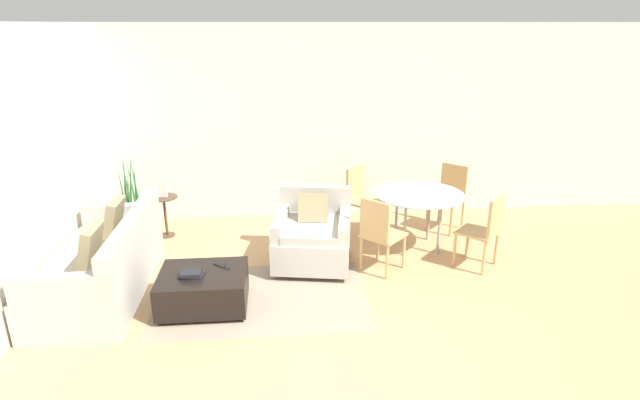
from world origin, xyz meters
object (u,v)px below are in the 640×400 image
(armchair, at_px, (313,236))
(dining_chair_near_left, at_px, (379,231))
(dining_chair_near_right, at_px, (486,227))
(side_table, at_px, (165,209))
(dining_chair_far_right, at_px, (450,192))
(book_stack, at_px, (191,274))
(dining_chair_far_left, at_px, (361,195))
(ottoman, at_px, (204,288))
(tv_remote_secondary, at_px, (227,266))
(dining_table, at_px, (419,199))
(tv_remote_primary, at_px, (220,265))
(picture_frame, at_px, (163,190))
(couch, at_px, (103,267))
(potted_plant, at_px, (133,217))

(armchair, height_order, dining_chair_near_left, dining_chair_near_left)
(dining_chair_near_left, relative_size, dining_chair_near_right, 1.00)
(side_table, relative_size, dining_chair_far_right, 0.63)
(book_stack, xyz_separation_m, dining_chair_far_left, (2.01, 1.90, 0.11))
(armchair, relative_size, dining_chair_far_right, 1.18)
(ottoman, xyz_separation_m, dining_chair_far_left, (1.91, 1.84, 0.31))
(tv_remote_secondary, xyz_separation_m, dining_chair_far_right, (2.92, 1.72, 0.13))
(tv_remote_secondary, relative_size, dining_table, 0.13)
(side_table, relative_size, dining_table, 0.50)
(tv_remote_primary, bearing_deg, picture_frame, 117.58)
(tv_remote_primary, xyz_separation_m, tv_remote_secondary, (0.08, -0.03, 0.00))
(side_table, relative_size, picture_frame, 2.93)
(armchair, distance_m, book_stack, 1.59)
(couch, height_order, potted_plant, potted_plant)
(picture_frame, height_order, dining_chair_near_left, dining_chair_near_left)
(couch, height_order, dining_chair_far_right, couch)
(armchair, relative_size, dining_chair_near_right, 1.18)
(book_stack, distance_m, dining_chair_near_right, 3.32)
(dining_chair_near_left, bearing_deg, tv_remote_secondary, -164.23)
(armchair, bearing_deg, ottoman, -142.79)
(tv_remote_primary, height_order, potted_plant, potted_plant)
(dining_table, bearing_deg, picture_frame, 168.75)
(side_table, bearing_deg, dining_table, -11.25)
(couch, bearing_deg, book_stack, -24.37)
(armchair, xyz_separation_m, ottoman, (-1.18, -0.89, -0.14))
(armchair, relative_size, dining_chair_far_left, 1.18)
(dining_chair_near_right, bearing_deg, potted_plant, 162.79)
(dining_chair_near_right, xyz_separation_m, dining_chair_far_left, (-1.25, 1.25, 0.00))
(dining_table, bearing_deg, ottoman, -154.29)
(dining_chair_far_left, bearing_deg, dining_chair_near_right, -45.00)
(dining_table, bearing_deg, book_stack, -154.05)
(tv_remote_secondary, bearing_deg, dining_chair_far_right, 30.47)
(couch, distance_m, dining_chair_near_left, 3.02)
(side_table, height_order, dining_chair_far_left, dining_chair_far_left)
(couch, xyz_separation_m, armchair, (2.27, 0.50, 0.05))
(dining_table, relative_size, dining_chair_far_left, 1.25)
(armchair, height_order, side_table, armchair)
(potted_plant, distance_m, dining_chair_far_right, 4.36)
(tv_remote_primary, relative_size, potted_plant, 0.13)
(ottoman, relative_size, dining_chair_near_left, 0.96)
(book_stack, xyz_separation_m, dining_chair_near_right, (3.25, 0.66, 0.11))
(armchair, distance_m, dining_chair_far_left, 1.21)
(potted_plant, height_order, dining_table, potted_plant)
(book_stack, relative_size, tv_remote_secondary, 1.65)
(ottoman, bearing_deg, armchair, 37.21)
(dining_chair_far_left, bearing_deg, dining_chair_far_right, 0.00)
(ottoman, bearing_deg, book_stack, -148.21)
(potted_plant, distance_m, dining_chair_near_left, 3.40)
(potted_plant, bearing_deg, dining_chair_far_left, -1.90)
(ottoman, relative_size, dining_chair_far_right, 0.96)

